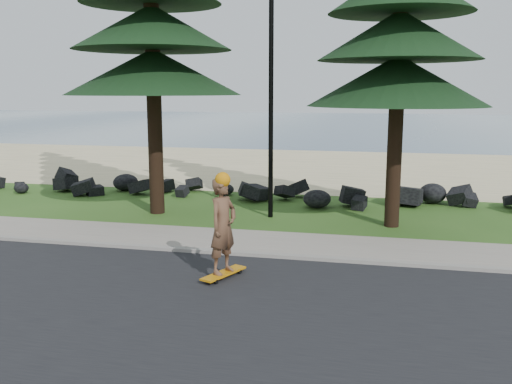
# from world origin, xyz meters

# --- Properties ---
(ground) EXTENTS (160.00, 160.00, 0.00)m
(ground) POSITION_xyz_m (0.00, 0.00, 0.00)
(ground) COLOR #2C5219
(ground) RESTS_ON ground
(road) EXTENTS (160.00, 7.00, 0.02)m
(road) POSITION_xyz_m (0.00, -4.50, 0.01)
(road) COLOR black
(road) RESTS_ON ground
(kerb) EXTENTS (160.00, 0.20, 0.10)m
(kerb) POSITION_xyz_m (0.00, -0.90, 0.05)
(kerb) COLOR gray
(kerb) RESTS_ON ground
(sidewalk) EXTENTS (160.00, 2.00, 0.08)m
(sidewalk) POSITION_xyz_m (0.00, 0.20, 0.04)
(sidewalk) COLOR gray
(sidewalk) RESTS_ON ground
(beach_sand) EXTENTS (160.00, 15.00, 0.01)m
(beach_sand) POSITION_xyz_m (0.00, 14.50, 0.01)
(beach_sand) COLOR tan
(beach_sand) RESTS_ON ground
(ocean) EXTENTS (160.00, 58.00, 0.01)m
(ocean) POSITION_xyz_m (0.00, 51.00, 0.00)
(ocean) COLOR #3C5973
(ocean) RESTS_ON ground
(seawall_boulders) EXTENTS (60.00, 2.40, 1.10)m
(seawall_boulders) POSITION_xyz_m (0.00, 5.60, 0.00)
(seawall_boulders) COLOR black
(seawall_boulders) RESTS_ON ground
(lamp_post) EXTENTS (0.25, 0.14, 8.14)m
(lamp_post) POSITION_xyz_m (0.00, 3.20, 4.13)
(lamp_post) COLOR black
(lamp_post) RESTS_ON ground
(skateboarder) EXTENTS (0.70, 1.17, 2.14)m
(skateboarder) POSITION_xyz_m (0.19, -2.52, 1.07)
(skateboarder) COLOR #C2790B
(skateboarder) RESTS_ON ground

